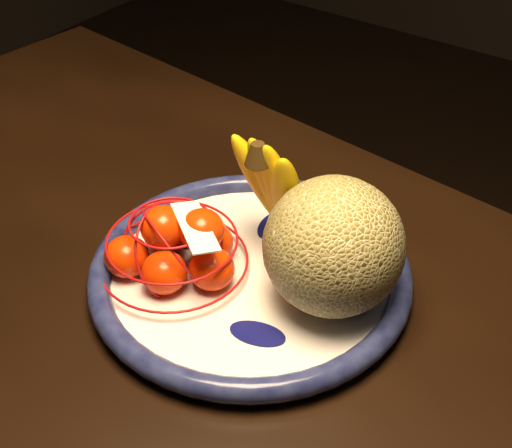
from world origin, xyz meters
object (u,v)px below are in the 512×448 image
Objects in this scene: banana_bunch at (276,184)px; mandarin_bag at (176,247)px; cantaloupe at (334,246)px; dining_table at (187,428)px; fruit_bowl at (250,273)px.

mandarin_bag is (-0.06, -0.09, -0.05)m from banana_bunch.
mandarin_bag is (-0.15, -0.05, -0.04)m from cantaloupe.
dining_table is 0.25m from banana_bunch.
fruit_bowl is 2.20× the size of banana_bunch.
fruit_bowl is 0.11m from cantaloupe.
fruit_bowl is at bearing 30.62° from mandarin_bag.
cantaloupe is at bearing 10.93° from fruit_bowl.
cantaloupe is at bearing -16.47° from banana_bunch.
fruit_bowl reaches higher than dining_table.
dining_table is 0.17m from mandarin_bag.
banana_bunch is (-0.09, 0.04, 0.01)m from cantaloupe.
fruit_bowl is at bearing 105.66° from dining_table.
cantaloupe reaches higher than mandarin_bag.
dining_table is 0.16m from fruit_bowl.
dining_table is at bearing -80.60° from fruit_bowl.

